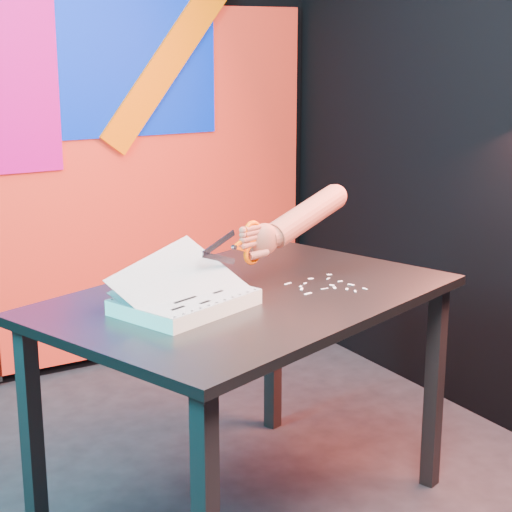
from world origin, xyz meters
TOP-DOWN VIEW (x-y plane):
  - room at (0.00, 0.00)m, footprint 3.01×3.01m
  - backdrop at (0.06, 1.46)m, footprint 2.88×0.05m
  - work_table at (0.30, -0.00)m, footprint 1.44×1.18m
  - printout_stack at (0.07, -0.05)m, footprint 0.44×0.38m
  - scissors at (0.33, 0.03)m, footprint 0.24×0.07m
  - hand_forearm at (0.55, 0.09)m, footprint 0.47×0.17m
  - paper_clippings at (0.56, -0.05)m, footprint 0.21×0.21m

SIDE VIEW (x-z plane):
  - work_table at x=0.30m, z-range 0.29..1.04m
  - paper_clippings at x=0.56m, z-range 0.75..0.75m
  - printout_stack at x=0.07m, z-range 0.68..0.87m
  - scissors at x=0.33m, z-range 0.83..0.97m
  - hand_forearm at x=0.55m, z-range 0.85..1.03m
  - backdrop at x=0.06m, z-range -0.08..2.00m
  - room at x=0.00m, z-range 0.00..2.71m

